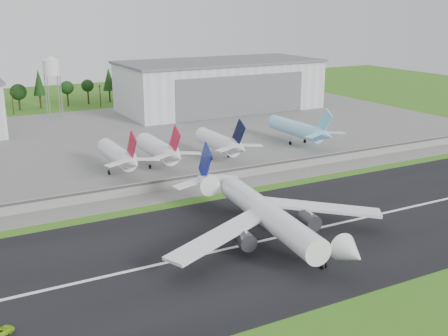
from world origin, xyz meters
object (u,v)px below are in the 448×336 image
main_airliner (269,221)px  parked_jet_navy (222,143)px  parked_jet_skyblue (300,129)px  parked_jet_red_b (161,150)px  ground_vehicle (0,331)px  parked_jet_red_a (120,156)px

main_airliner → parked_jet_navy: 71.10m
parked_jet_skyblue → parked_jet_navy: bearing=-172.3°
main_airliner → parked_jet_red_b: bearing=-84.2°
parked_jet_navy → parked_jet_skyblue: 37.43m
ground_vehicle → parked_jet_navy: size_ratio=0.15×
parked_jet_red_a → parked_jet_red_b: (13.98, 0.03, 0.19)m
ground_vehicle → parked_jet_red_a: 91.53m
ground_vehicle → parked_jet_navy: 114.74m
parked_jet_red_a → parked_jet_red_b: bearing=0.1°
main_airliner → ground_vehicle: 61.01m
parked_jet_skyblue → parked_jet_red_a: bearing=-176.1°
main_airliner → parked_jet_red_a: (-12.94, 66.99, 1.28)m
main_airliner → parked_jet_navy: size_ratio=1.89×
parked_jet_skyblue → ground_vehicle: bearing=-145.3°
ground_vehicle → parked_jet_skyblue: (120.65, 83.45, 5.39)m
main_airliner → parked_jet_skyblue: size_ratio=1.59×
parked_jet_red_b → parked_jet_skyblue: size_ratio=0.84×
main_airliner → ground_vehicle: main_airliner is taller
main_airliner → parked_jet_navy: bearing=-102.8°
parked_jet_navy → parked_jet_skyblue: parked_jet_navy is taller
parked_jet_red_a → parked_jet_skyblue: bearing=3.9°
parked_jet_red_a → main_airliner: bearing=-79.1°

